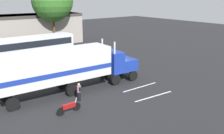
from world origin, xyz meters
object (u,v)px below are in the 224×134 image
Objects in this scene: semi_truck at (67,66)px; motorcycle at (69,107)px; person_bystander at (79,91)px; parked_bus at (34,46)px; tree_center at (52,1)px.

motorcycle is (-2.09, -4.01, -2.04)m from semi_truck.
semi_truck is at bearing 84.50° from person_bystander.
person_bystander is at bearing -95.50° from semi_truck.
person_bystander is 0.15× the size of parked_bus.
tree_center is at bearing 67.27° from semi_truck.
tree_center reaches higher than person_bystander.
tree_center is (6.56, 7.36, 5.84)m from parked_bus.
parked_bus is at bearing 76.32° from motorcycle.
person_bystander reaches higher than motorcycle.
motorcycle is at bearing -140.80° from person_bystander.
semi_truck is 23.21m from tree_center.
semi_truck is at bearing -112.73° from tree_center.
semi_truck is 13.65m from parked_bus.
parked_bus is (2.17, 13.47, -0.46)m from semi_truck.
tree_center is at bearing 66.47° from motorcycle.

